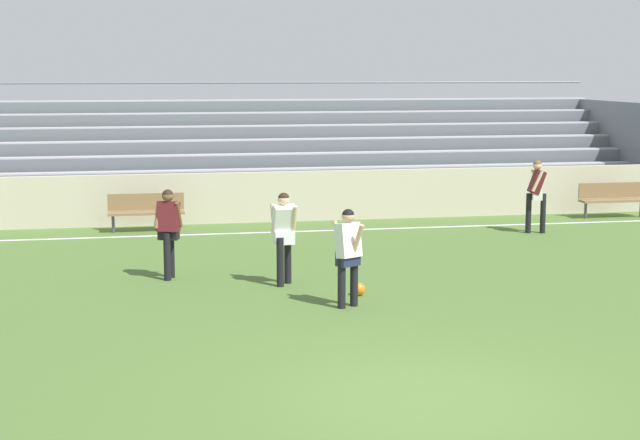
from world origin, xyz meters
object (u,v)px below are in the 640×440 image
Objects in this scene: soccer_ball at (359,289)px; player_white_dropping_back at (284,230)px; bench_far_left at (146,209)px; player_dark_wide_right at (537,190)px; player_dark_deep_cover at (168,226)px; player_white_pressing_high at (348,249)px; bench_near_bin at (612,197)px; bleacher_stand at (179,152)px.

player_white_dropping_back is at bearing 136.94° from soccer_ball.
soccer_ball is (1.13, -1.06, -0.88)m from player_white_dropping_back.
player_dark_wide_right is at bearing -12.29° from bench_far_left.
player_white_dropping_back is at bearing -69.85° from bench_far_left.
soccer_ball is at bearing -31.82° from player_dark_deep_cover.
bench_far_left is 8.18× the size of soccer_ball.
player_white_dropping_back is 0.97× the size of player_dark_wide_right.
player_dark_wide_right reaches higher than player_white_dropping_back.
player_dark_wide_right is at bearing 22.27° from player_dark_deep_cover.
player_white_pressing_high is (3.12, -8.24, 0.41)m from bench_far_left.
soccer_ball is (0.36, 0.77, -0.84)m from player_white_pressing_high.
bench_near_bin is at bearing 42.86° from player_white_pressing_high.
player_dark_wide_right is at bearing 46.69° from player_white_pressing_high.
player_dark_deep_cover is (-0.63, -9.90, -0.53)m from bleacher_stand.
player_dark_wide_right is at bearing 44.76° from soccer_ball.
player_white_pressing_high is 7.33× the size of soccer_ball.
bleacher_stand is 4.59m from bench_far_left.
bench_near_bin is at bearing 33.56° from player_dark_wide_right.
bleacher_stand is 14.88× the size of bench_far_left.
bench_far_left and bench_near_bin have the same top height.
bleacher_stand reaches higher than player_white_dropping_back.
bleacher_stand reaches higher than soccer_ball.
bench_far_left is 1.12× the size of player_white_pressing_high.
bleacher_stand is 121.76× the size of soccer_ball.
bench_far_left is at bearing 110.76° from player_white_pressing_high.
player_white_pressing_high is (2.14, -12.61, -0.57)m from bleacher_stand.
player_white_pressing_high is 1.20m from soccer_ball.
soccer_ball is (3.48, -7.47, -0.44)m from bench_far_left.
player_white_dropping_back reaches higher than player_dark_deep_cover.
bench_far_left is 1.00× the size of bench_near_bin.
player_white_dropping_back is (-0.77, 1.82, 0.04)m from player_white_pressing_high.
player_white_pressing_high is at bearing -67.11° from player_white_dropping_back.
bench_near_bin is 1.08× the size of player_dark_deep_cover.
bench_near_bin is 3.59m from player_dark_wide_right.
player_dark_wide_right is (5.91, 6.27, 0.08)m from player_white_pressing_high.
bench_far_left is at bearing 167.71° from player_dark_wide_right.
player_white_pressing_high is at bearing -80.35° from bleacher_stand.
player_dark_deep_cover is at bearing -154.63° from bench_near_bin.
bleacher_stand is 16.08× the size of player_dark_deep_cover.
bench_far_left is 12.00m from bench_near_bin.
bench_near_bin is at bearing -21.64° from bleacher_stand.
player_dark_wide_right is at bearing -38.21° from bleacher_stand.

